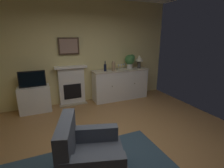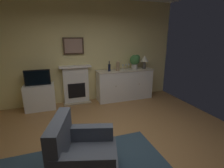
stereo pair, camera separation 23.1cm
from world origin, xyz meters
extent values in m
cube|color=#9E7042|center=(0.00, 0.00, -0.05)|extent=(5.29, 5.12, 0.10)
cube|color=#EAD68C|center=(0.00, 2.53, 1.43)|extent=(5.29, 0.06, 2.87)
cube|color=white|center=(-0.40, 2.41, 0.53)|extent=(0.70, 0.18, 1.05)
cube|color=tan|center=(-0.40, 2.31, 0.01)|extent=(0.77, 0.20, 0.03)
cube|color=black|center=(-0.40, 2.32, 0.39)|extent=(0.48, 0.02, 0.42)
cube|color=white|center=(-0.40, 2.38, 1.07)|extent=(0.87, 0.27, 0.05)
cube|color=#473323|center=(-0.40, 2.45, 1.63)|extent=(0.55, 0.03, 0.45)
cube|color=#9E7A6B|center=(-0.40, 2.43, 1.63)|extent=(0.47, 0.01, 0.37)
cube|color=white|center=(1.04, 2.23, 0.44)|extent=(1.68, 0.45, 0.89)
cube|color=beige|center=(1.04, 2.23, 0.90)|extent=(1.71, 0.48, 0.03)
sphere|color=brown|center=(0.67, 1.99, 0.51)|extent=(0.02, 0.02, 0.02)
sphere|color=brown|center=(1.41, 1.99, 0.51)|extent=(0.02, 0.02, 0.02)
cylinder|color=#4C4742|center=(1.68, 2.23, 1.03)|extent=(0.10, 0.10, 0.22)
cone|color=#EFE5C6|center=(1.68, 2.23, 1.23)|extent=(0.26, 0.26, 0.18)
cylinder|color=black|center=(0.54, 2.19, 1.02)|extent=(0.08, 0.08, 0.20)
cylinder|color=black|center=(0.54, 2.19, 1.16)|extent=(0.03, 0.03, 0.09)
cylinder|color=silver|center=(0.96, 2.19, 0.92)|extent=(0.06, 0.06, 0.00)
cylinder|color=silver|center=(0.96, 2.19, 0.97)|extent=(0.01, 0.01, 0.09)
cone|color=silver|center=(0.96, 2.19, 1.05)|extent=(0.07, 0.07, 0.07)
cylinder|color=silver|center=(1.07, 2.21, 0.92)|extent=(0.06, 0.06, 0.00)
cylinder|color=silver|center=(1.07, 2.21, 0.97)|extent=(0.01, 0.01, 0.09)
cone|color=silver|center=(1.07, 2.21, 1.05)|extent=(0.07, 0.07, 0.07)
cylinder|color=silver|center=(1.18, 2.26, 0.92)|extent=(0.06, 0.06, 0.00)
cylinder|color=silver|center=(1.18, 2.26, 0.97)|extent=(0.01, 0.01, 0.09)
cone|color=silver|center=(1.18, 2.26, 1.05)|extent=(0.07, 0.07, 0.07)
cylinder|color=#9E7F5B|center=(0.79, 2.18, 1.04)|extent=(0.11, 0.11, 0.24)
sphere|color=#9E7F5B|center=(0.79, 2.18, 1.16)|extent=(0.08, 0.08, 0.08)
cube|color=white|center=(-1.37, 2.24, 0.34)|extent=(0.75, 0.42, 0.67)
cube|color=black|center=(-1.37, 2.22, 0.87)|extent=(0.62, 0.06, 0.40)
cube|color=black|center=(-1.37, 2.19, 0.87)|extent=(0.57, 0.01, 0.35)
cylinder|color=beige|center=(1.38, 2.28, 0.99)|extent=(0.18, 0.18, 0.14)
sphere|color=#3D753D|center=(1.38, 2.28, 1.19)|extent=(0.30, 0.30, 0.30)
sphere|color=#3D753D|center=(1.44, 2.25, 1.26)|extent=(0.18, 0.18, 0.18)
cube|color=#474C56|center=(-0.64, -0.46, 0.26)|extent=(0.98, 0.96, 0.32)
cube|color=#474C56|center=(-0.96, -0.37, 0.67)|extent=(0.37, 0.77, 0.50)
cube|color=#474C56|center=(-0.73, -0.77, 0.53)|extent=(0.73, 0.34, 0.22)
cube|color=#474C56|center=(-0.55, -0.15, 0.53)|extent=(0.73, 0.34, 0.22)
cylinder|color=#473323|center=(-0.22, -0.25, 0.05)|extent=(0.05, 0.05, 0.10)
cylinder|color=#473323|center=(-0.88, -0.06, 0.05)|extent=(0.05, 0.05, 0.10)
camera|label=1|loc=(-1.15, -2.27, 1.92)|focal=27.24mm
camera|label=2|loc=(-0.94, -2.35, 1.92)|focal=27.24mm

